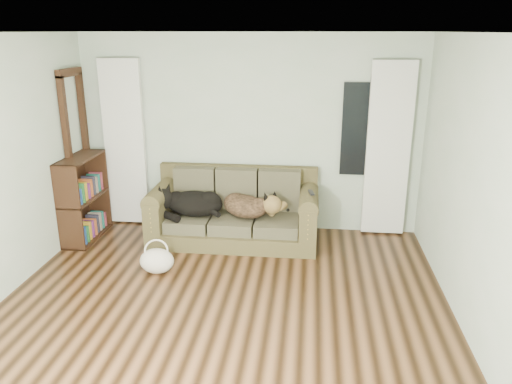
# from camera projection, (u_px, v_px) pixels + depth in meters

# --- Properties ---
(floor) EXTENTS (5.00, 5.00, 0.00)m
(floor) POSITION_uv_depth(u_px,v_px,m) (217.00, 324.00, 4.66)
(floor) COLOR black
(floor) RESTS_ON ground
(ceiling) EXTENTS (5.00, 5.00, 0.00)m
(ceiling) POSITION_uv_depth(u_px,v_px,m) (209.00, 33.00, 3.85)
(ceiling) COLOR white
(ceiling) RESTS_ON ground
(wall_back) EXTENTS (4.50, 0.04, 2.60)m
(wall_back) POSITION_uv_depth(u_px,v_px,m) (250.00, 134.00, 6.62)
(wall_back) COLOR beige
(wall_back) RESTS_ON ground
(wall_right) EXTENTS (0.04, 5.00, 2.60)m
(wall_right) POSITION_uv_depth(u_px,v_px,m) (488.00, 202.00, 4.01)
(wall_right) COLOR beige
(wall_right) RESTS_ON ground
(curtain_left) EXTENTS (0.55, 0.08, 2.25)m
(curtain_left) POSITION_uv_depth(u_px,v_px,m) (125.00, 144.00, 6.77)
(curtain_left) COLOR silver
(curtain_left) RESTS_ON ground
(curtain_right) EXTENTS (0.55, 0.08, 2.25)m
(curtain_right) POSITION_uv_depth(u_px,v_px,m) (388.00, 150.00, 6.39)
(curtain_right) COLOR silver
(curtain_right) RESTS_ON ground
(window_pane) EXTENTS (0.50, 0.03, 1.20)m
(window_pane) POSITION_uv_depth(u_px,v_px,m) (361.00, 130.00, 6.40)
(window_pane) COLOR black
(window_pane) RESTS_ON wall_back
(door_casing) EXTENTS (0.07, 0.60, 2.10)m
(door_casing) POSITION_uv_depth(u_px,v_px,m) (78.00, 156.00, 6.51)
(door_casing) COLOR black
(door_casing) RESTS_ON ground
(sofa) EXTENTS (2.12, 0.92, 0.87)m
(sofa) POSITION_uv_depth(u_px,v_px,m) (234.00, 207.00, 6.40)
(sofa) COLOR #3D361C
(sofa) RESTS_ON floor
(dog_black_lab) EXTENTS (0.82, 0.64, 0.31)m
(dog_black_lab) POSITION_uv_depth(u_px,v_px,m) (191.00, 205.00, 6.40)
(dog_black_lab) COLOR black
(dog_black_lab) RESTS_ON sofa
(dog_shepherd) EXTENTS (0.81, 0.77, 0.29)m
(dog_shepherd) POSITION_uv_depth(u_px,v_px,m) (248.00, 206.00, 6.34)
(dog_shepherd) COLOR black
(dog_shepherd) RESTS_ON sofa
(tv_remote) EXTENTS (0.07, 0.16, 0.02)m
(tv_remote) POSITION_uv_depth(u_px,v_px,m) (311.00, 192.00, 6.09)
(tv_remote) COLOR black
(tv_remote) RESTS_ON sofa
(tote_bag) EXTENTS (0.41, 0.33, 0.28)m
(tote_bag) POSITION_uv_depth(u_px,v_px,m) (157.00, 259.00, 5.61)
(tote_bag) COLOR beige
(tote_bag) RESTS_ON floor
(bookshelf) EXTENTS (0.42, 0.91, 1.10)m
(bookshelf) POSITION_uv_depth(u_px,v_px,m) (84.00, 201.00, 6.47)
(bookshelf) COLOR black
(bookshelf) RESTS_ON floor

